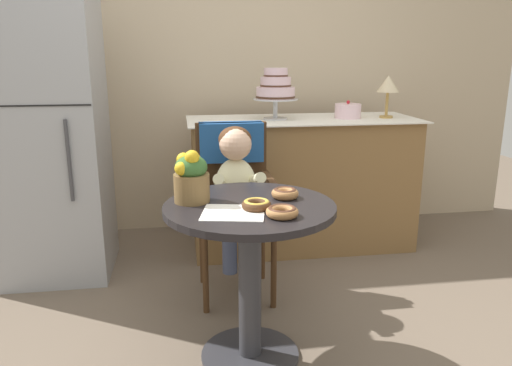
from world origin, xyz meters
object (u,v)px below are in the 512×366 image
donut_mid (257,204)px  tiered_cake_stand (276,89)px  seated_child (236,181)px  round_layer_cake (348,111)px  flower_vase (191,176)px  donut_side (282,211)px  refrigerator (48,137)px  donut_front (285,193)px  cafe_table (250,252)px  wicker_chair (233,181)px  table_lamp (388,86)px

donut_mid → tiered_cake_stand: tiered_cake_stand is taller
seated_child → round_layer_cake: 1.16m
flower_vase → tiered_cake_stand: 1.39m
donut_side → flower_vase: (-0.34, 0.25, 0.09)m
donut_mid → flower_vase: size_ratio=0.53×
refrigerator → donut_front: bearing=-40.4°
seated_child → donut_mid: size_ratio=6.04×
cafe_table → refrigerator: size_ratio=0.42×
seated_child → donut_mid: 0.63m
donut_side → flower_vase: size_ratio=0.56×
wicker_chair → donut_front: wicker_chair is taller
cafe_table → flower_vase: 0.40m
donut_mid → tiered_cake_stand: (0.34, 1.38, 0.36)m
wicker_chair → tiered_cake_stand: size_ratio=2.84×
flower_vase → table_lamp: (1.36, 1.19, 0.29)m
round_layer_cake → table_lamp: 0.31m
seated_child → round_layer_cake: (0.85, 0.74, 0.27)m
cafe_table → donut_front: bearing=21.8°
refrigerator → tiered_cake_stand: bearing=8.1°
cafe_table → donut_mid: donut_mid is taller
donut_side → refrigerator: (-1.15, 1.28, 0.11)m
donut_front → tiered_cake_stand: bearing=81.1°
table_lamp → donut_front: bearing=-128.7°
seated_child → tiered_cake_stand: 0.93m
wicker_chair → seated_child: 0.16m
cafe_table → tiered_cake_stand: tiered_cake_stand is taller
table_lamp → refrigerator: bearing=-175.8°
donut_front → round_layer_cake: bearing=60.5°
donut_side → refrigerator: bearing=132.0°
donut_mid → donut_side: same height
cafe_table → round_layer_cake: (0.86, 1.29, 0.44)m
donut_mid → refrigerator: 1.59m
tiered_cake_stand → round_layer_cake: size_ratio=1.89×
wicker_chair → donut_side: 0.89m
wicker_chair → tiered_cake_stand: tiered_cake_stand is taller
cafe_table → table_lamp: bearing=48.4°
round_layer_cake → table_lamp: table_lamp is taller
refrigerator → donut_side: bearing=-48.0°
wicker_chair → seated_child: seated_child is taller
flower_vase → wicker_chair: bearing=69.0°
round_layer_cake → table_lamp: (0.26, -0.03, 0.17)m
donut_mid → table_lamp: 1.77m
wicker_chair → table_lamp: size_ratio=3.35×
donut_side → table_lamp: bearing=54.7°
tiered_cake_stand → table_lamp: 0.76m
donut_front → round_layer_cake: (0.69, 1.22, 0.21)m
donut_side → round_layer_cake: round_layer_cake is taller
cafe_table → wicker_chair: size_ratio=0.75×
donut_side → table_lamp: size_ratio=0.44×
flower_vase → donut_side: bearing=-36.9°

